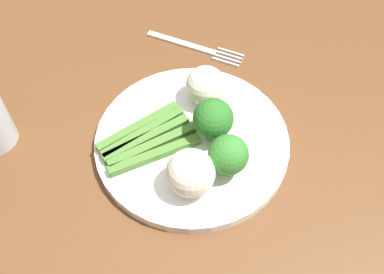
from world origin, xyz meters
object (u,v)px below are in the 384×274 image
broccoli_outer_edge (213,119)px  fork (195,47)px  plate (192,142)px  dining_table (149,197)px  cauliflower_near_fork (206,86)px  cauliflower_near_center (191,173)px  asparagus_bundle (147,140)px  broccoli_front_left (229,153)px

broccoli_outer_edge → fork: size_ratio=0.40×
plate → dining_table: bearing=-56.3°
cauliflower_near_fork → cauliflower_near_center: 0.15m
broccoli_outer_edge → cauliflower_near_center: broccoli_outer_edge is taller
plate → cauliflower_near_fork: 0.08m
fork → cauliflower_near_fork: bearing=-60.2°
broccoli_outer_edge → plate: bearing=-67.5°
dining_table → asparagus_bundle: bearing=175.6°
plate → broccoli_outer_edge: bearing=112.5°
cauliflower_near_center → fork: (-0.26, -0.05, -0.04)m
cauliflower_near_fork → cauliflower_near_center: cauliflower_near_center is taller
asparagus_bundle → broccoli_outer_edge: 0.09m
plate → cauliflower_near_fork: cauliflower_near_fork is taller
broccoli_outer_edge → cauliflower_near_center: (0.08, -0.01, -0.01)m
asparagus_bundle → broccoli_outer_edge: size_ratio=2.06×
cauliflower_near_center → fork: bearing=-169.5°
cauliflower_near_center → dining_table: bearing=-113.5°
cauliflower_near_fork → fork: bearing=-161.4°
asparagus_bundle → fork: (-0.21, 0.02, -0.02)m
broccoli_front_left → dining_table: bearing=-88.1°
dining_table → asparagus_bundle: (-0.02, 0.00, 0.12)m
asparagus_bundle → broccoli_front_left: size_ratio=2.15×
broccoli_front_left → cauliflower_near_fork: (-0.11, -0.05, -0.01)m
broccoli_outer_edge → cauliflower_near_fork: bearing=-160.6°
broccoli_outer_edge → fork: 0.19m
broccoli_front_left → asparagus_bundle: bearing=-99.2°
plate → broccoli_front_left: bearing=56.8°
plate → cauliflower_near_center: 0.08m
plate → fork: size_ratio=1.61×
dining_table → fork: bearing=173.8°
plate → broccoli_outer_edge: (-0.01, 0.03, 0.05)m
asparagus_bundle → fork: 0.21m
dining_table → broccoli_front_left: 0.19m
asparagus_bundle → broccoli_outer_edge: (-0.03, 0.08, 0.03)m
broccoli_front_left → cauliflower_near_fork: 0.12m
broccoli_front_left → broccoli_outer_edge: bearing=-148.4°
broccoli_front_left → cauliflower_near_center: (0.04, -0.04, -0.01)m
broccoli_front_left → cauliflower_near_fork: size_ratio=1.11×
plate → asparagus_bundle: size_ratio=1.95×
fork → asparagus_bundle: bearing=-85.2°
dining_table → plate: bearing=123.7°
asparagus_bundle → cauliflower_near_center: (0.05, 0.07, 0.02)m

